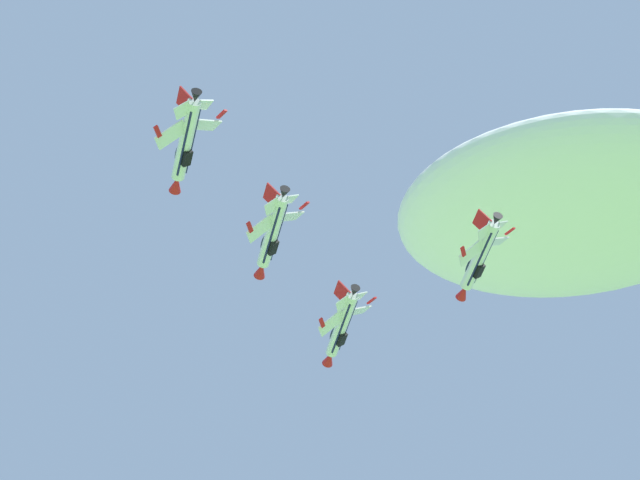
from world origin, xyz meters
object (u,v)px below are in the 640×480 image
Objects in this scene: fighter_jet_left_wing at (272,233)px; fighter_jet_right_wing at (479,257)px; fighter_jet_left_outer at (185,142)px; fighter_jet_lead at (341,326)px.

fighter_jet_right_wing reaches higher than fighter_jet_left_wing.
fighter_jet_left_wing is 1.00× the size of fighter_jet_left_outer.
fighter_jet_left_wing is at bearing 43.14° from fighter_jet_left_outer.
fighter_jet_lead is 38.29m from fighter_jet_left_outer.
fighter_jet_left_wing reaches higher than fighter_jet_left_outer.
fighter_jet_lead is at bearing 137.40° from fighter_jet_right_wing.
fighter_jet_left_outer is at bearing -136.86° from fighter_jet_left_wing.
fighter_jet_right_wing is (20.16, -7.34, 3.17)m from fighter_jet_lead.
fighter_jet_left_wing is 1.00× the size of fighter_jet_right_wing.
fighter_jet_left_wing reaches higher than fighter_jet_lead.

